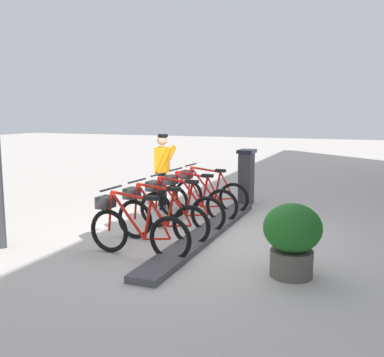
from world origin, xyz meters
TOP-DOWN VIEW (x-y plane):
  - ground_plane at (0.00, 0.00)m, footprint 60.00×60.00m
  - dock_rail_base at (0.00, 0.00)m, footprint 0.44×4.83m
  - payment_kiosk at (0.05, -2.91)m, footprint 0.36×0.52m
  - bike_docked_0 at (0.62, -1.82)m, footprint 1.72×0.54m
  - bike_docked_1 at (0.62, -1.01)m, footprint 1.72×0.54m
  - bike_docked_2 at (0.62, -0.21)m, footprint 1.72×0.54m
  - bike_docked_3 at (0.62, 0.60)m, footprint 1.72×0.54m
  - bike_docked_4 at (0.62, 1.41)m, footprint 1.72×0.54m
  - worker_near_rack at (1.61, -1.66)m, footprint 0.50×0.68m
  - planter_bush at (-1.69, 1.37)m, footprint 0.76×0.76m

SIDE VIEW (x-z plane):
  - ground_plane at x=0.00m, z-range 0.00..0.00m
  - dock_rail_base at x=0.00m, z-range 0.00..0.10m
  - bike_docked_0 at x=0.62m, z-range -0.08..0.94m
  - bike_docked_1 at x=0.62m, z-range -0.08..0.94m
  - bike_docked_2 at x=0.62m, z-range -0.08..0.94m
  - bike_docked_3 at x=0.62m, z-range -0.08..0.94m
  - bike_docked_4 at x=0.62m, z-range -0.08..0.94m
  - planter_bush at x=-1.69m, z-range 0.06..1.03m
  - payment_kiosk at x=0.05m, z-range 0.03..1.31m
  - worker_near_rack at x=1.61m, z-range 0.08..1.74m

